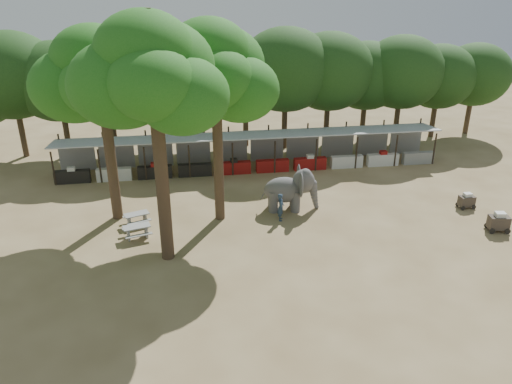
{
  "coord_description": "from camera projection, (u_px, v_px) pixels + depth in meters",
  "views": [
    {
      "loc": [
        -4.83,
        -20.4,
        13.45
      ],
      "look_at": [
        -1.0,
        5.0,
        2.0
      ],
      "focal_mm": 35.0,
      "sensor_mm": 36.0,
      "label": 1
    }
  ],
  "objects": [
    {
      "name": "yard_tree_left",
      "position": [
        99.0,
        78.0,
        26.47
      ],
      "size": [
        7.1,
        6.9,
        11.02
      ],
      "color": "#332316",
      "rests_on": "ground"
    },
    {
      "name": "yard_tree_center",
      "position": [
        150.0,
        75.0,
        21.95
      ],
      "size": [
        7.1,
        6.9,
        12.04
      ],
      "color": "#332316",
      "rests_on": "ground"
    },
    {
      "name": "yard_tree_back",
      "position": [
        213.0,
        72.0,
        26.25
      ],
      "size": [
        7.1,
        6.9,
        11.36
      ],
      "color": "#332316",
      "rests_on": "ground"
    },
    {
      "name": "backdrop_trees",
      "position": [
        242.0,
        80.0,
        39.48
      ],
      "size": [
        46.46,
        5.95,
        8.33
      ],
      "color": "#332316",
      "rests_on": "ground"
    },
    {
      "name": "picnic_table_near",
      "position": [
        137.0,
        230.0,
        27.22
      ],
      "size": [
        1.73,
        1.63,
        0.72
      ],
      "rotation": [
        0.0,
        0.0,
        0.26
      ],
      "color": "gray",
      "rests_on": "ground"
    },
    {
      "name": "cart_back",
      "position": [
        467.0,
        201.0,
        30.66
      ],
      "size": [
        1.04,
        0.71,
        0.99
      ],
      "rotation": [
        0.0,
        0.0,
        0.05
      ],
      "color": "#342A22",
      "rests_on": "ground"
    },
    {
      "name": "elephant",
      "position": [
        291.0,
        189.0,
        30.2
      ],
      "size": [
        3.49,
        2.64,
        2.63
      ],
      "rotation": [
        0.0,
        0.0,
        -0.12
      ],
      "color": "#494646",
      "rests_on": "ground"
    },
    {
      "name": "picnic_table_far",
      "position": [
        137.0,
        217.0,
        28.67
      ],
      "size": [
        1.71,
        1.62,
        0.69
      ],
      "rotation": [
        0.0,
        0.0,
        0.34
      ],
      "color": "gray",
      "rests_on": "ground"
    },
    {
      "name": "handler",
      "position": [
        281.0,
        207.0,
        29.02
      ],
      "size": [
        0.51,
        0.67,
        1.68
      ],
      "primitive_type": "imported",
      "rotation": [
        0.0,
        0.0,
        1.38
      ],
      "color": "#26384C",
      "rests_on": "ground"
    },
    {
      "name": "ground",
      "position": [
        291.0,
        269.0,
        24.56
      ],
      "size": [
        100.0,
        100.0,
        0.0
      ],
      "primitive_type": "plane",
      "color": "brown",
      "rests_on": "ground"
    },
    {
      "name": "cart_front",
      "position": [
        499.0,
        222.0,
        27.88
      ],
      "size": [
        1.3,
        0.96,
        1.16
      ],
      "rotation": [
        0.0,
        0.0,
        -0.17
      ],
      "color": "#342A22",
      "rests_on": "ground"
    },
    {
      "name": "vendor_stalls",
      "position": [
        251.0,
        153.0,
        36.58
      ],
      "size": [
        28.0,
        2.99,
        2.8
      ],
      "color": "#A0A4A8",
      "rests_on": "ground"
    }
  ]
}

